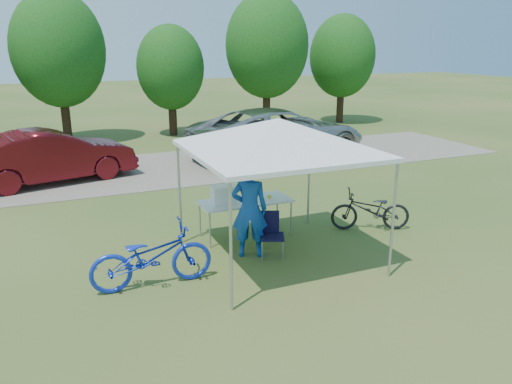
# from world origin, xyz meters

# --- Properties ---
(ground) EXTENTS (100.00, 100.00, 0.00)m
(ground) POSITION_xyz_m (0.00, 0.00, 0.00)
(ground) COLOR #2D5119
(ground) RESTS_ON ground
(gravel_strip) EXTENTS (24.00, 5.00, 0.02)m
(gravel_strip) POSITION_xyz_m (0.00, 8.00, 0.01)
(gravel_strip) COLOR gray
(gravel_strip) RESTS_ON ground
(canopy) EXTENTS (4.53, 4.53, 3.00)m
(canopy) POSITION_xyz_m (0.00, 0.00, 2.65)
(canopy) COLOR #A5A5AA
(canopy) RESTS_ON ground
(treeline) EXTENTS (24.89, 4.28, 6.30)m
(treeline) POSITION_xyz_m (-0.29, 14.05, 3.53)
(treeline) COLOR #382314
(treeline) RESTS_ON ground
(folding_table) EXTENTS (1.95, 0.81, 0.80)m
(folding_table) POSITION_xyz_m (-0.11, 1.35, 0.76)
(folding_table) COLOR white
(folding_table) RESTS_ON ground
(folding_chair) EXTENTS (0.59, 0.62, 0.88)m
(folding_chair) POSITION_xyz_m (-0.06, 0.21, 0.52)
(folding_chair) COLOR black
(folding_chair) RESTS_ON ground
(cooler) EXTENTS (0.52, 0.35, 0.38)m
(cooler) POSITION_xyz_m (-0.61, 1.35, 0.99)
(cooler) COLOR white
(cooler) RESTS_ON folding_table
(ice_cream_cup) EXTENTS (0.09, 0.09, 0.06)m
(ice_cream_cup) POSITION_xyz_m (0.42, 1.30, 0.83)
(ice_cream_cup) COLOR gold
(ice_cream_cup) RESTS_ON folding_table
(cyclist) EXTENTS (0.81, 0.68, 1.90)m
(cyclist) POSITION_xyz_m (-0.44, 0.34, 0.95)
(cyclist) COLOR #1444A2
(cyclist) RESTS_ON ground
(bike_blue) EXTENTS (2.09, 0.76, 1.09)m
(bike_blue) POSITION_xyz_m (-2.46, -0.20, 0.55)
(bike_blue) COLOR #1531BC
(bike_blue) RESTS_ON ground
(bike_dark) EXTENTS (1.85, 1.24, 0.92)m
(bike_dark) POSITION_xyz_m (2.58, 0.59, 0.46)
(bike_dark) COLOR black
(bike_dark) RESTS_ON ground
(minivan) EXTENTS (6.78, 3.75, 1.80)m
(minivan) POSITION_xyz_m (3.81, 7.90, 0.92)
(minivan) COLOR #ACABA7
(minivan) RESTS_ON gravel_strip
(sedan) EXTENTS (5.00, 2.74, 1.56)m
(sedan) POSITION_xyz_m (-3.77, 7.65, 0.80)
(sedan) COLOR #550E13
(sedan) RESTS_ON gravel_strip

